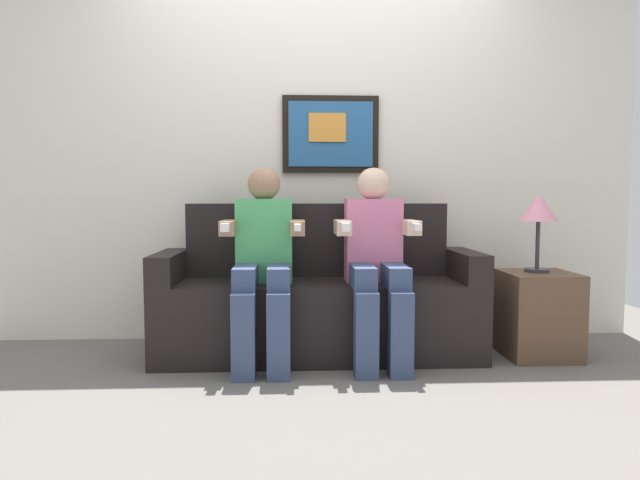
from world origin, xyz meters
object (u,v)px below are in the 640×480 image
(person_on_left, at_px, (263,257))
(table_lamp, at_px, (539,211))
(couch, at_px, (319,303))
(side_table_right, at_px, (538,314))
(person_on_right, at_px, (376,256))

(person_on_left, height_order, table_lamp, person_on_left)
(couch, height_order, person_on_left, person_on_left)
(couch, distance_m, table_lamp, 1.40)
(side_table_right, bearing_deg, person_on_right, -176.39)
(person_on_right, bearing_deg, couch, 152.15)
(couch, bearing_deg, side_table_right, -4.69)
(side_table_right, relative_size, table_lamp, 1.09)
(person_on_left, bearing_deg, person_on_right, 0.00)
(person_on_left, xyz_separation_m, table_lamp, (1.60, 0.08, 0.25))
(couch, distance_m, person_on_left, 0.46)
(side_table_right, xyz_separation_m, table_lamp, (-0.01, 0.02, 0.61))
(couch, relative_size, table_lamp, 4.09)
(person_on_right, relative_size, table_lamp, 2.41)
(person_on_right, height_order, side_table_right, person_on_right)
(side_table_right, bearing_deg, couch, 175.31)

